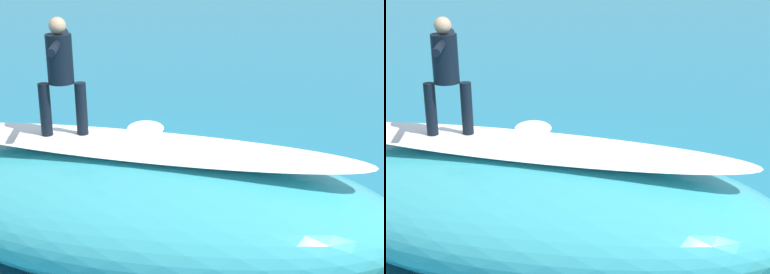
# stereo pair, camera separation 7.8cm
# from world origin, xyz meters

# --- Properties ---
(ground_plane) EXTENTS (120.00, 120.00, 0.00)m
(ground_plane) POSITION_xyz_m (0.00, 0.00, 0.00)
(ground_plane) COLOR teal
(wave_crest) EXTENTS (7.42, 4.76, 1.61)m
(wave_crest) POSITION_xyz_m (-0.77, 1.99, 0.80)
(wave_crest) COLOR teal
(wave_crest) RESTS_ON ground_plane
(wave_foam_lip) EXTENTS (5.92, 2.50, 0.08)m
(wave_foam_lip) POSITION_xyz_m (-0.77, 1.99, 1.65)
(wave_foam_lip) COLOR white
(wave_foam_lip) RESTS_ON wave_crest
(surfboard_riding) EXTENTS (1.86, 1.50, 0.10)m
(surfboard_riding) POSITION_xyz_m (0.26, 2.25, 1.66)
(surfboard_riding) COLOR silver
(surfboard_riding) RESTS_ON wave_crest
(surfer_riding) EXTENTS (0.91, 1.25, 1.53)m
(surfer_riding) POSITION_xyz_m (0.26, 2.25, 2.60)
(surfer_riding) COLOR black
(surfer_riding) RESTS_ON surfboard_riding
(surfboard_paddling) EXTENTS (1.79, 2.22, 0.07)m
(surfboard_paddling) POSITION_xyz_m (-1.49, -1.44, 0.04)
(surfboard_paddling) COLOR silver
(surfboard_paddling) RESTS_ON ground_plane
(surfer_paddling) EXTENTS (1.12, 1.45, 0.30)m
(surfer_paddling) POSITION_xyz_m (-1.41, -1.54, 0.20)
(surfer_paddling) COLOR black
(surfer_paddling) RESTS_ON surfboard_paddling
(foam_patch_mid) EXTENTS (1.27, 1.35, 0.15)m
(foam_patch_mid) POSITION_xyz_m (2.20, -2.47, 0.08)
(foam_patch_mid) COLOR white
(foam_patch_mid) RESTS_ON ground_plane
(foam_patch_far) EXTENTS (0.62, 0.67, 0.09)m
(foam_patch_far) POSITION_xyz_m (-3.00, -0.60, 0.05)
(foam_patch_far) COLOR white
(foam_patch_far) RESTS_ON ground_plane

